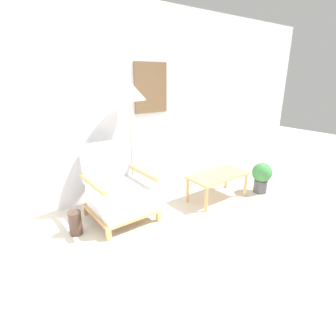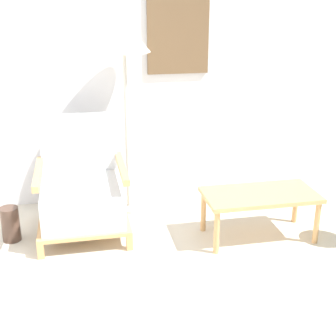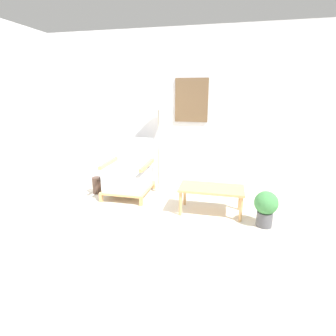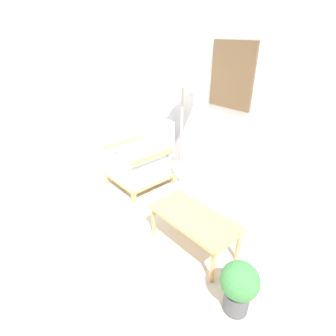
# 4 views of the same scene
# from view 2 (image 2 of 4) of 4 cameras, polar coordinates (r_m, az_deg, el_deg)

# --- Properties ---
(wall_back) EXTENTS (8.00, 0.09, 2.70)m
(wall_back) POSITION_cam_2_polar(r_m,az_deg,el_deg) (4.33, -3.07, 13.51)
(wall_back) COLOR silver
(wall_back) RESTS_ON ground_plane
(armchair) EXTENTS (0.72, 0.75, 0.93)m
(armchair) POSITION_cam_2_polar(r_m,az_deg,el_deg) (3.90, -10.42, -3.00)
(armchair) COLOR tan
(armchair) RESTS_ON ground_plane
(floor_lamp) EXTENTS (0.44, 0.44, 1.67)m
(floor_lamp) POSITION_cam_2_polar(r_m,az_deg,el_deg) (4.00, -5.37, 14.49)
(floor_lamp) COLOR #B7B2A8
(floor_lamp) RESTS_ON ground_plane
(coffee_table) EXTENTS (0.90, 0.46, 0.39)m
(coffee_table) POSITION_cam_2_polar(r_m,az_deg,el_deg) (3.81, 11.16, -3.67)
(coffee_table) COLOR tan
(coffee_table) RESTS_ON ground_plane
(vase) EXTENTS (0.15, 0.15, 0.28)m
(vase) POSITION_cam_2_polar(r_m,az_deg,el_deg) (3.97, -18.65, -6.50)
(vase) COLOR #473328
(vase) RESTS_ON ground_plane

